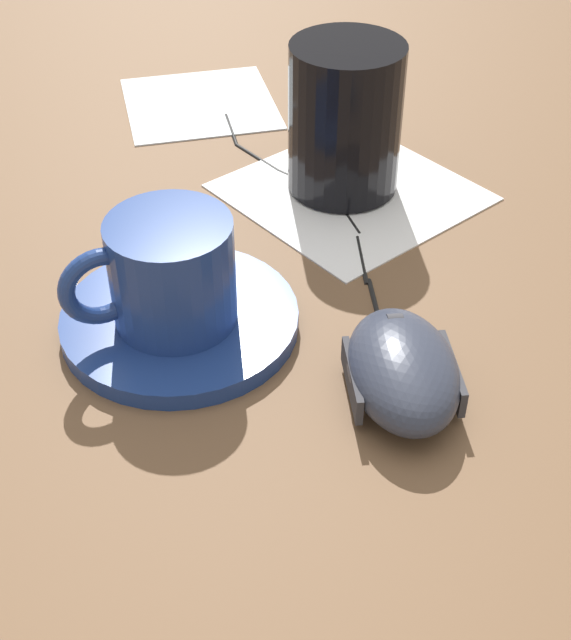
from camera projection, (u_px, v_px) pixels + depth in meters
The scene contains 8 objects.
ground_plane at pixel (280, 241), 0.62m from camera, with size 3.00×3.00×0.00m, color brown.
saucer at pixel (180, 320), 0.54m from camera, with size 0.14×0.14×0.01m, color navy.
coffee_cup at pixel (168, 273), 0.51m from camera, with size 0.09×0.09×0.07m.
computer_mouse at pixel (403, 370), 0.49m from camera, with size 0.10×0.11×0.04m.
mouse_cable at pixel (308, 201), 0.65m from camera, with size 0.21×0.23×0.00m.
napkin_under_glass at pixel (351, 192), 0.66m from camera, with size 0.16×0.16×0.00m, color white.
drinking_glass at pixel (345, 119), 0.64m from camera, with size 0.08×0.08×0.11m, color black.
napkin_spare at pixel (200, 103), 0.78m from camera, with size 0.13×0.13×0.00m, color white.
Camera 1 is at (0.20, -0.47, 0.35)m, focal length 50.00 mm.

